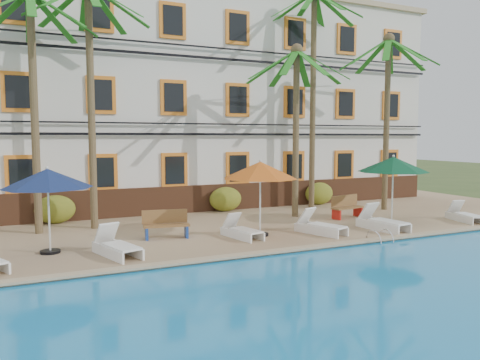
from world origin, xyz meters
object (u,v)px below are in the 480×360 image
lounger_c (241,230)px  palm_d (313,72)px  palm_a (33,77)px  lounger_f (464,215)px  lounger_b (116,246)px  bench_left (166,224)px  palm_e (387,97)px  palm_c (296,105)px  lounger_d (320,226)px  bench_right (346,206)px  pool_ladder (380,241)px  umbrella_red (260,171)px  umbrella_blue (48,179)px  lounger_e (382,221)px  umbrella_green (393,165)px  palm_b (90,72)px

lounger_c → palm_d: bearing=38.1°
palm_a → lounger_f: 16.82m
lounger_b → bench_left: (1.92, 1.68, 0.18)m
bench_left → palm_e: bearing=9.2°
palm_c → palm_e: bearing=-1.1°
lounger_d → lounger_f: size_ratio=1.09×
bench_right → pool_ladder: (-1.71, -3.97, -0.47)m
lounger_f → palm_a: bearing=163.6°
umbrella_red → bench_left: bearing=162.2°
palm_e → umbrella_blue: 14.89m
palm_d → pool_ladder: (-1.85, -6.76, -6.30)m
lounger_d → bench_left: bearing=162.8°
palm_a → lounger_c: bearing=-30.6°
umbrella_blue → palm_e: bearing=9.1°
bench_right → pool_ladder: bench_right is taller
umbrella_blue → palm_a: bearing=93.8°
palm_e → bench_right: 5.62m
palm_e → umbrella_red: (-7.82, -2.70, -2.90)m
palm_a → lounger_e: size_ratio=4.10×
palm_c → lounger_f: 7.97m
palm_d → lounger_f: (3.62, -5.40, -6.04)m
lounger_d → lounger_e: size_ratio=0.95×
palm_a → umbrella_green: (12.43, -3.68, -3.08)m
lounger_e → bench_right: size_ratio=1.31×
bench_right → palm_d: bearing=87.0°
lounger_c → bench_left: bearing=156.2°
palm_b → lounger_e: bearing=-26.2°
pool_ladder → palm_a: bearing=149.3°
lounger_c → palm_b: bearing=138.5°
umbrella_blue → lounger_c: umbrella_blue is taller
palm_c → lounger_c: bearing=-143.3°
bench_left → palm_c: bearing=16.8°
umbrella_blue → bench_left: (3.60, 0.57, -1.67)m
lounger_b → lounger_d: lounger_b is taller
palm_b → palm_c: palm_b is taller
palm_b → umbrella_blue: (-1.66, -3.28, -3.50)m
palm_e → pool_ladder: palm_e is taller
palm_a → lounger_d: (8.81, -4.14, -5.06)m
umbrella_blue → bench_left: umbrella_blue is taller
umbrella_blue → umbrella_green: bearing=-2.5°
umbrella_green → bench_left: (-8.63, 1.09, -1.80)m
lounger_e → bench_right: 2.60m
pool_ladder → palm_d: bearing=74.7°
lounger_f → bench_right: bearing=145.2°
pool_ladder → lounger_c: bearing=149.1°
lounger_b → palm_a: bearing=113.8°
umbrella_blue → lounger_e: 11.26m
palm_c → palm_d: (1.89, 1.62, 1.67)m
palm_d → umbrella_green: (0.67, -4.55, -4.03)m
umbrella_red → palm_c: bearing=42.1°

